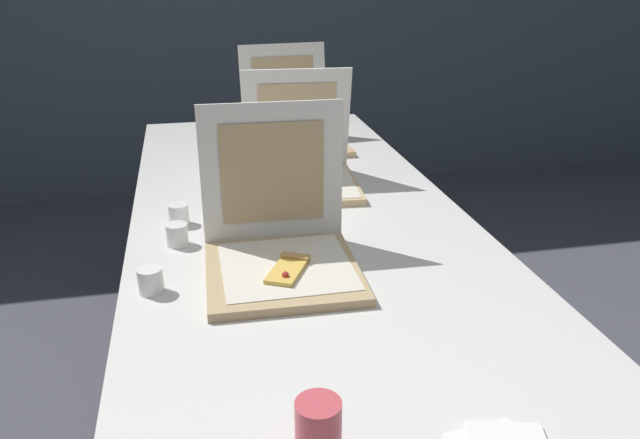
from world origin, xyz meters
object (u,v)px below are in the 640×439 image
Objects in this scene: pizza_box_back at (294,132)px; cup_white_near_center at (177,235)px; table at (301,229)px; pizza_box_front at (281,249)px; cup_printed_front at (318,432)px; cup_white_near_left at (150,280)px; cup_white_far at (213,168)px; pizza_box_middle at (301,170)px; cup_white_mid at (179,214)px.

cup_white_near_center is (-0.46, -0.85, -0.02)m from pizza_box_back.
pizza_box_front reaches higher than table.
pizza_box_front is 3.59× the size of cup_printed_front.
cup_white_far is at bearing 77.21° from cup_white_near_left.
cup_white_far is 1.36m from cup_printed_front.
pizza_box_middle is 0.55m from cup_white_near_center.
cup_white_far is 0.56m from cup_white_near_center.
cup_white_near_left is (-0.30, -0.05, -0.03)m from pizza_box_front.
cup_white_near_center is (-0.24, 0.19, -0.03)m from pizza_box_front.
cup_white_mid is 0.14m from cup_white_near_center.
cup_printed_front is (0.08, -1.36, 0.02)m from cup_white_far.
table is at bearing -104.20° from pizza_box_back.
pizza_box_middle is 0.47m from pizza_box_back.
cup_white_near_left is (-0.41, -0.37, 0.07)m from table.
cup_white_near_center is at bearing -132.09° from pizza_box_middle.
cup_printed_front is at bearing -86.54° from cup_white_far.
cup_white_near_left and cup_white_near_center have the same top height.
table is 41.00× the size of cup_white_far.
pizza_box_middle reaches higher than cup_white_near_left.
pizza_box_front is 0.99× the size of pizza_box_middle.
cup_white_mid is (-0.39, -0.24, -0.02)m from pizza_box_middle.
pizza_box_back is 1.68m from cup_printed_front.
cup_printed_front is (0.20, -0.95, 0.02)m from cup_white_mid.
pizza_box_back is at bearing 61.71° from cup_white_near_center.
cup_white_near_center is 0.84m from cup_printed_front.
cup_white_near_left is at bearing -99.40° from cup_white_mid.
pizza_box_back is 7.45× the size of cup_white_near_center.
cup_white_near_left is at bearing -137.68° from table.
cup_white_far is at bearing 74.09° from cup_white_mid.
pizza_box_back is at bearing 86.74° from pizza_box_middle.
cup_white_near_left is 0.39m from cup_white_mid.
table is at bearing -61.27° from cup_white_far.
pizza_box_middle is 3.64× the size of cup_printed_front.
pizza_box_front is 0.31m from cup_white_near_center.
cup_printed_front is (0.26, -0.57, 0.02)m from cup_white_near_left.
pizza_box_back reaches higher than cup_white_near_center.
pizza_box_back is 1.20m from cup_white_near_left.
pizza_box_middle is 6.55× the size of cup_white_mid.
cup_white_near_left is (-0.45, -0.62, -0.02)m from pizza_box_middle.
cup_white_near_left is at bearing -102.79° from cup_white_far.
cup_white_far is (-0.23, 0.42, 0.07)m from table.
cup_white_far is (-0.28, 0.16, -0.02)m from pizza_box_middle.
pizza_box_middle is at bearing 76.75° from pizza_box_front.
cup_white_far is (0.18, 0.78, 0.00)m from cup_white_near_left.
table is 0.27m from pizza_box_middle.
pizza_box_back is (0.21, 1.04, -0.00)m from pizza_box_front.
cup_white_near_center is at bearing 143.42° from pizza_box_front.
cup_white_near_center is at bearing 76.45° from cup_white_near_left.
pizza_box_middle reaches higher than cup_white_far.
cup_white_mid is (-0.11, -0.40, 0.00)m from cup_white_far.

